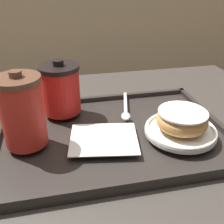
{
  "coord_description": "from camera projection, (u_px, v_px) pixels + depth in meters",
  "views": [
    {
      "loc": [
        -0.08,
        -0.5,
        1.08
      ],
      "look_at": [
        0.03,
        -0.02,
        0.81
      ],
      "focal_mm": 42.0,
      "sensor_mm": 36.0,
      "label": 1
    }
  ],
  "objects": [
    {
      "name": "napkin_paper",
      "position": [
        106.0,
        138.0,
        0.54
      ],
      "size": [
        0.15,
        0.14,
        0.0
      ],
      "rotation": [
        0.0,
        0.0,
        -0.17
      ],
      "color": "white",
      "rests_on": "serving_tray"
    },
    {
      "name": "coffee_cup_rear",
      "position": [
        61.0,
        89.0,
        0.62
      ],
      "size": [
        0.09,
        0.09,
        0.13
      ],
      "color": "red",
      "rests_on": "serving_tray"
    },
    {
      "name": "donut_chocolate_glazed",
      "position": [
        182.0,
        119.0,
        0.54
      ],
      "size": [
        0.11,
        0.11,
        0.04
      ],
      "color": "tan",
      "rests_on": "plate_with_chocolate_donut"
    },
    {
      "name": "spoon",
      "position": [
        126.0,
        112.0,
        0.63
      ],
      "size": [
        0.05,
        0.15,
        0.01
      ],
      "rotation": [
        0.0,
        0.0,
        4.47
      ],
      "color": "silver",
      "rests_on": "serving_tray"
    },
    {
      "name": "serving_tray",
      "position": [
        112.0,
        134.0,
        0.58
      ],
      "size": [
        0.5,
        0.35,
        0.02
      ],
      "color": "#282321",
      "rests_on": "cafe_table"
    },
    {
      "name": "coffee_cup_front",
      "position": [
        22.0,
        111.0,
        0.49
      ],
      "size": [
        0.09,
        0.09,
        0.15
      ],
      "color": "red",
      "rests_on": "serving_tray"
    },
    {
      "name": "cafe_table",
      "position": [
        101.0,
        186.0,
        0.67
      ],
      "size": [
        1.05,
        0.78,
        0.75
      ],
      "color": "#38332D",
      "rests_on": "ground_plane"
    },
    {
      "name": "plate_with_chocolate_donut",
      "position": [
        180.0,
        130.0,
        0.55
      ],
      "size": [
        0.15,
        0.15,
        0.01
      ],
      "color": "white",
      "rests_on": "serving_tray"
    }
  ]
}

